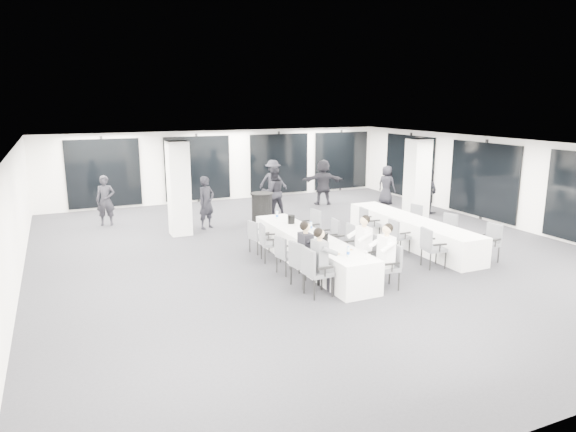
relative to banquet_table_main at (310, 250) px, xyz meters
name	(u,v)px	position (x,y,z in m)	size (l,w,h in m)	color
room	(322,191)	(1.46, 2.16, 1.01)	(14.04, 16.04, 2.84)	#242429
column_left	(179,189)	(-2.22, 4.25, 1.02)	(0.60, 0.60, 2.80)	silver
column_right	(417,184)	(4.78, 2.05, 1.02)	(0.60, 0.60, 2.80)	silver
banquet_table_main	(310,250)	(0.00, 0.00, 0.00)	(0.90, 5.00, 0.75)	silver
banquet_table_side	(411,232)	(3.40, 0.46, 0.00)	(0.90, 5.00, 0.75)	silver
cocktail_table	(262,209)	(0.47, 4.38, 0.15)	(0.75, 0.75, 1.04)	black
chair_main_left_near	(315,269)	(-0.84, -1.89, 0.21)	(0.54, 0.60, 1.03)	#4A4C51
chair_main_left_second	(302,261)	(-0.84, -1.26, 0.20)	(0.61, 0.64, 1.00)	#4A4C51
chair_main_left_mid	(285,253)	(-0.83, -0.37, 0.14)	(0.53, 0.56, 0.90)	#4A4C51
chair_main_left_fourth	(267,240)	(-0.83, 0.70, 0.17)	(0.55, 0.59, 0.95)	#4A4C51
chair_main_left_far	(257,235)	(-0.82, 1.46, 0.12)	(0.53, 0.55, 0.87)	#4A4C51
chair_main_right_near	(390,264)	(0.83, -2.14, 0.18)	(0.54, 0.59, 0.96)	#4A4C51
chair_main_right_second	(367,252)	(0.84, -1.25, 0.18)	(0.54, 0.59, 0.98)	#4A4C51
chair_main_right_mid	(346,242)	(0.84, -0.30, 0.19)	(0.54, 0.59, 0.99)	#4A4C51
chair_main_right_fourth	(330,235)	(0.83, 0.48, 0.17)	(0.54, 0.58, 0.96)	#4A4C51
chair_main_right_far	(311,225)	(0.84, 1.57, 0.19)	(0.55, 0.60, 0.99)	#4A4C51
chair_side_left_near	(431,245)	(2.56, -1.38, 0.18)	(0.56, 0.60, 0.97)	#4A4C51
chair_side_left_mid	(397,234)	(2.57, -0.03, 0.14)	(0.46, 0.51, 0.89)	#4A4C51
chair_side_left_far	(368,222)	(2.56, 1.38, 0.17)	(0.52, 0.57, 0.95)	#4A4C51
chair_side_right_near	(490,240)	(4.23, -1.59, 0.17)	(0.50, 0.55, 0.95)	#4A4C51
chair_side_right_mid	(447,228)	(4.22, -0.07, 0.14)	(0.55, 0.58, 0.90)	#4A4C51
chair_side_right_far	(413,217)	(4.22, 1.43, 0.13)	(0.53, 0.56, 0.88)	#4A4C51
seated_guest_a	(322,257)	(-0.67, -1.88, 0.44)	(0.50, 0.38, 1.44)	slate
seated_guest_b	(308,249)	(-0.67, -1.24, 0.44)	(0.50, 0.38, 1.44)	black
seated_guest_c	(384,253)	(0.67, -2.13, 0.44)	(0.50, 0.38, 1.44)	white
seated_guest_d	(361,242)	(0.67, -1.26, 0.44)	(0.50, 0.38, 1.44)	white
standing_guest_a	(206,199)	(-1.30, 4.63, 0.57)	(0.69, 0.55, 1.88)	black
standing_guest_b	(273,189)	(1.25, 5.30, 0.61)	(0.95, 0.58, 1.98)	black
standing_guest_c	(273,179)	(2.24, 7.69, 0.58)	(1.24, 0.63, 1.91)	black
standing_guest_e	(387,182)	(6.16, 5.61, 0.47)	(0.82, 0.50, 1.70)	black
standing_guest_f	(323,179)	(3.86, 6.53, 0.62)	(1.83, 0.70, 1.99)	black
standing_guest_g	(105,197)	(-4.14, 6.39, 0.54)	(0.67, 0.54, 1.84)	black
standing_guest_h	(428,189)	(6.55, 3.66, 0.50)	(0.85, 0.52, 1.76)	black
ice_bucket_near	(323,238)	(-0.07, -0.81, 0.50)	(0.23, 0.23, 0.26)	black
ice_bucket_far	(291,219)	(0.10, 1.30, 0.49)	(0.19, 0.19, 0.22)	black
water_bottle_a	(348,252)	(-0.07, -1.92, 0.48)	(0.07, 0.07, 0.22)	silver
water_bottle_b	(311,226)	(0.24, 0.42, 0.48)	(0.07, 0.07, 0.22)	silver
water_bottle_c	(277,215)	(-0.04, 1.94, 0.49)	(0.07, 0.07, 0.23)	silver
plate_a	(337,254)	(-0.19, -1.68, 0.39)	(0.20, 0.20, 0.03)	white
plate_b	(350,250)	(0.22, -1.51, 0.39)	(0.18, 0.18, 0.03)	white
plate_c	(320,237)	(0.12, -0.28, 0.39)	(0.19, 0.19, 0.03)	white
wine_glass	(366,253)	(0.17, -2.21, 0.52)	(0.08, 0.08, 0.20)	silver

